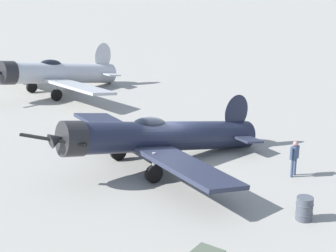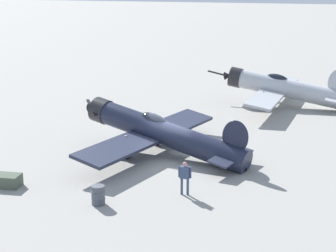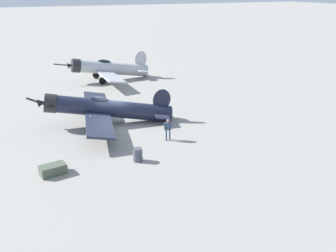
{
  "view_description": "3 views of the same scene",
  "coord_description": "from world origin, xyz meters",
  "px_view_note": "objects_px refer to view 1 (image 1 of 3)",
  "views": [
    {
      "loc": [
        15.54,
        -16.12,
        8.89
      ],
      "look_at": [
        -0.0,
        0.0,
        1.8
      ],
      "focal_mm": 54.67,
      "sensor_mm": 36.0,
      "label": 1
    },
    {
      "loc": [
        27.93,
        10.05,
        9.79
      ],
      "look_at": [
        -0.0,
        0.0,
        1.8
      ],
      "focal_mm": 58.78,
      "sensor_mm": 36.0,
      "label": 2
    },
    {
      "loc": [
        28.4,
        -8.24,
        10.65
      ],
      "look_at": [
        5.08,
        2.66,
        1.1
      ],
      "focal_mm": 40.39,
      "sensor_mm": 36.0,
      "label": 3
    }
  ],
  "objects_px": {
    "ground_crew_mechanic": "(294,155)",
    "airplane_foreground": "(158,137)",
    "fuel_drum": "(304,209)",
    "airplane_mid_apron": "(56,74)"
  },
  "relations": [
    {
      "from": "ground_crew_mechanic",
      "to": "airplane_foreground",
      "type": "bearing_deg",
      "value": -152.69
    },
    {
      "from": "ground_crew_mechanic",
      "to": "fuel_drum",
      "type": "xyz_separation_m",
      "value": [
        2.4,
        -3.28,
        -0.53
      ]
    },
    {
      "from": "airplane_foreground",
      "to": "ground_crew_mechanic",
      "type": "height_order",
      "value": "airplane_foreground"
    },
    {
      "from": "ground_crew_mechanic",
      "to": "fuel_drum",
      "type": "bearing_deg",
      "value": -57.95
    },
    {
      "from": "airplane_foreground",
      "to": "fuel_drum",
      "type": "relative_size",
      "value": 13.32
    },
    {
      "from": "fuel_drum",
      "to": "airplane_foreground",
      "type": "bearing_deg",
      "value": 179.18
    },
    {
      "from": "airplane_mid_apron",
      "to": "airplane_foreground",
      "type": "bearing_deg",
      "value": 74.39
    },
    {
      "from": "airplane_foreground",
      "to": "fuel_drum",
      "type": "height_order",
      "value": "airplane_foreground"
    },
    {
      "from": "ground_crew_mechanic",
      "to": "fuel_drum",
      "type": "height_order",
      "value": "ground_crew_mechanic"
    },
    {
      "from": "airplane_foreground",
      "to": "airplane_mid_apron",
      "type": "distance_m",
      "value": 15.58
    }
  ]
}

